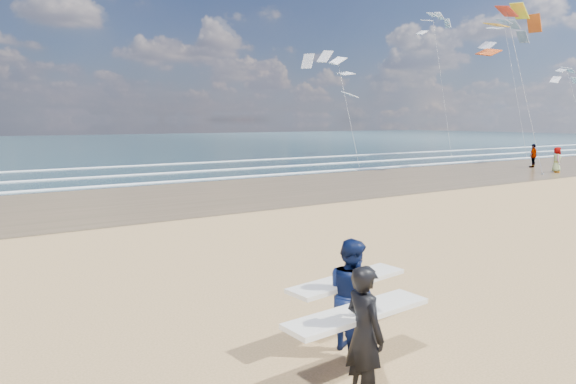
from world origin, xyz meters
TOP-DOWN VIEW (x-y plane):
  - wet_sand_strip at (20.00, 18.00)m, footprint 220.00×12.00m
  - ocean at (20.00, 72.00)m, footprint 220.00×100.00m
  - foam_breakers at (20.00, 28.10)m, footprint 220.00×11.70m
  - surfer_near at (-0.11, -0.39)m, footprint 2.23×1.01m
  - surfer_far at (0.67, 0.79)m, footprint 2.25×1.21m
  - beachgoer_0 at (29.51, 14.12)m, footprint 0.99×0.95m
  - beachgoer_1 at (31.59, 17.10)m, footprint 1.08×0.61m
  - kite_0 at (27.98, 16.33)m, footprint 6.62×4.83m
  - kite_1 at (20.47, 25.43)m, footprint 5.60×4.72m
  - kite_2 at (41.10, 25.72)m, footprint 6.77×4.84m
  - kite_4 at (60.88, 30.20)m, footprint 5.48×4.70m
  - kite_5 at (36.87, 30.71)m, footprint 4.69×4.62m

SIDE VIEW (x-z plane):
  - wet_sand_strip at x=20.00m, z-range 0.00..0.01m
  - ocean at x=20.00m, z-range 0.00..0.02m
  - foam_breakers at x=20.00m, z-range 0.02..0.08m
  - beachgoer_0 at x=29.51m, z-range 0.00..1.71m
  - beachgoer_1 at x=31.59m, z-range 0.00..1.75m
  - surfer_far at x=0.67m, z-range 0.01..1.75m
  - surfer_near at x=-0.11m, z-range 0.02..1.77m
  - kite_1 at x=20.47m, z-range 0.45..9.57m
  - kite_4 at x=60.88m, z-range 0.47..11.60m
  - kite_0 at x=27.98m, z-range 0.94..13.16m
  - kite_5 at x=36.87m, z-range 0.24..15.27m
  - kite_2 at x=41.10m, z-range 1.09..15.46m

